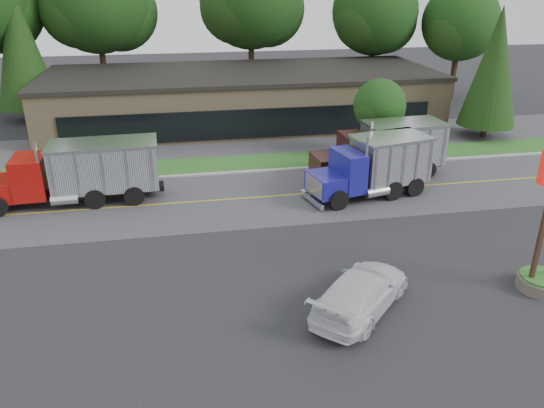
{
  "coord_description": "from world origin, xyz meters",
  "views": [
    {
      "loc": [
        -3.59,
        -18.66,
        11.84
      ],
      "look_at": [
        0.54,
        3.89,
        1.8
      ],
      "focal_mm": 35.0,
      "sensor_mm": 36.0,
      "label": 1
    }
  ],
  "objects_px": {
    "dump_truck_red": "(80,171)",
    "rally_car": "(361,292)",
    "dump_truck_blue": "(375,165)",
    "dump_truck_maroon": "(386,148)"
  },
  "relations": [
    {
      "from": "dump_truck_blue",
      "to": "rally_car",
      "type": "bearing_deg",
      "value": 54.74
    },
    {
      "from": "dump_truck_red",
      "to": "dump_truck_maroon",
      "type": "height_order",
      "value": "same"
    },
    {
      "from": "dump_truck_red",
      "to": "dump_truck_blue",
      "type": "height_order",
      "value": "same"
    },
    {
      "from": "dump_truck_red",
      "to": "dump_truck_maroon",
      "type": "xyz_separation_m",
      "value": [
        18.14,
        0.93,
        -0.01
      ]
    },
    {
      "from": "dump_truck_blue",
      "to": "dump_truck_maroon",
      "type": "bearing_deg",
      "value": -133.96
    },
    {
      "from": "rally_car",
      "to": "dump_truck_red",
      "type": "bearing_deg",
      "value": -2.83
    },
    {
      "from": "dump_truck_red",
      "to": "rally_car",
      "type": "distance_m",
      "value": 17.43
    },
    {
      "from": "dump_truck_maroon",
      "to": "rally_car",
      "type": "relative_size",
      "value": 1.58
    },
    {
      "from": "dump_truck_maroon",
      "to": "rally_car",
      "type": "distance_m",
      "value": 15.09
    },
    {
      "from": "dump_truck_red",
      "to": "dump_truck_blue",
      "type": "relative_size",
      "value": 1.37
    }
  ]
}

